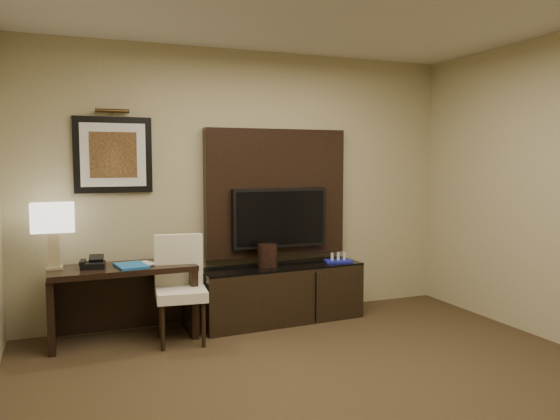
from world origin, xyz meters
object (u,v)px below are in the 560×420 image
credenza (281,293)px  table_lamp (53,234)px  ice_bucket (267,255)px  minibar_tray (338,257)px  tv (280,218)px  desk_phone (93,262)px  desk (123,303)px  desk_chair (181,293)px

credenza → table_lamp: 2.19m
credenza → ice_bucket: ice_bucket is taller
minibar_tray → tv: bearing=157.3°
desk_phone → minibar_tray: bearing=6.8°
table_lamp → minibar_tray: table_lamp is taller
tv → ice_bucket: tv is taller
desk → tv: 1.73m
desk_chair → minibar_tray: 1.69m
credenza → desk_phone: (-1.76, -0.00, 0.44)m
tv → desk_phone: size_ratio=5.00×
table_lamp → desk_phone: (0.31, -0.09, -0.25)m
credenza → minibar_tray: minibar_tray is taller
desk_chair → ice_bucket: desk_chair is taller
tv → desk_phone: tv is taller
desk_chair → minibar_tray: size_ratio=3.30×
credenza → desk_chair: desk_chair is taller
desk → desk_phone: desk_phone is taller
tv → minibar_tray: size_ratio=3.69×
desk → table_lamp: 0.85m
desk_chair → minibar_tray: desk_chair is taller
credenza → desk_phone: 1.82m
credenza → tv: (0.06, 0.19, 0.74)m
desk_chair → table_lamp: size_ratio=1.48×
desk → credenza: size_ratio=0.76×
tv → minibar_tray: (0.55, -0.23, -0.41)m
tv → desk_chair: 1.33m
credenza → table_lamp: table_lamp is taller
ice_bucket → table_lamp: bearing=177.8°
desk_chair → desk_phone: 0.80m
desk → tv: bearing=5.2°
desk_chair → minibar_tray: bearing=14.1°
ice_bucket → minibar_tray: ice_bucket is taller
desk → credenza: desk is taller
desk_phone → ice_bucket: ice_bucket is taller
tv → table_lamp: 2.14m
desk_chair → minibar_tray: (1.66, 0.23, 0.17)m
credenza → desk_chair: (-1.06, -0.27, 0.17)m
desk → desk_phone: 0.46m
table_lamp → tv: bearing=2.8°
tv → desk_phone: bearing=-173.9°
desk → ice_bucket: size_ratio=5.68×
desk_phone → minibar_tray: desk_phone is taller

